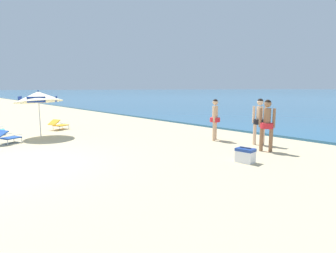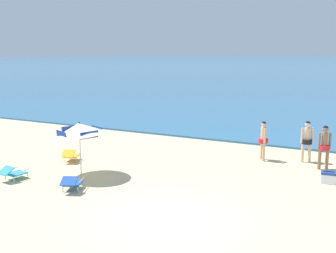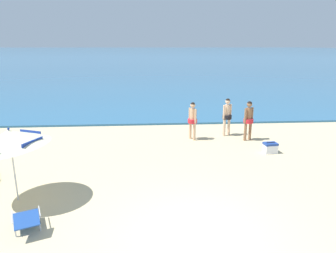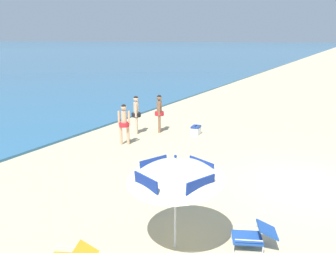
% 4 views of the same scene
% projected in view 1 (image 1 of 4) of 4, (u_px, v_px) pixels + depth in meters
% --- Properties ---
extents(ground_plane, '(800.00, 800.00, 0.00)m').
position_uv_depth(ground_plane, '(16.00, 167.00, 7.20)').
color(ground_plane, '#CCB78C').
extents(beach_umbrella_striped_main, '(2.15, 2.12, 2.05)m').
position_uv_depth(beach_umbrella_striped_main, '(38.00, 97.00, 11.53)').
color(beach_umbrella_striped_main, silver).
rests_on(beach_umbrella_striped_main, ground).
extents(lounge_chair_under_umbrella, '(0.83, 1.01, 0.52)m').
position_uv_depth(lounge_chair_under_umbrella, '(7.00, 136.00, 10.24)').
color(lounge_chair_under_umbrella, '#1E4799').
rests_on(lounge_chair_under_umbrella, ground).
extents(lounge_chair_facing_sea, '(0.82, 1.02, 0.52)m').
position_uv_depth(lounge_chair_facing_sea, '(59.00, 124.00, 13.76)').
color(lounge_chair_facing_sea, gold).
rests_on(lounge_chair_facing_sea, ground).
extents(person_standing_near_shore, '(0.45, 0.42, 1.70)m').
position_uv_depth(person_standing_near_shore, '(260.00, 118.00, 9.93)').
color(person_standing_near_shore, beige).
rests_on(person_standing_near_shore, ground).
extents(person_standing_beside, '(0.45, 0.42, 1.70)m').
position_uv_depth(person_standing_beside, '(267.00, 122.00, 8.88)').
color(person_standing_beside, '#8C6042').
rests_on(person_standing_beside, ground).
extents(person_wading_in, '(0.40, 0.44, 1.64)m').
position_uv_depth(person_wading_in, '(215.00, 117.00, 10.84)').
color(person_wading_in, '#D8A87F').
rests_on(person_wading_in, ground).
extents(cooler_box, '(0.53, 0.40, 0.43)m').
position_uv_depth(cooler_box, '(245.00, 155.00, 7.66)').
color(cooler_box, white).
rests_on(cooler_box, ground).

